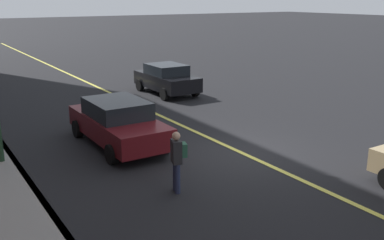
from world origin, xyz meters
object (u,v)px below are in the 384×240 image
pedestrian_with_backpack (177,158)px  car_maroon (118,122)px  car_black (167,79)px  traffic_light_mast (57,15)px

pedestrian_with_backpack → car_maroon: bearing=-3.1°
car_black → traffic_light_mast: size_ratio=0.65×
car_black → pedestrian_with_backpack: 11.68m
car_maroon → traffic_light_mast: traffic_light_mast is taller
car_black → car_maroon: bearing=139.4°
car_black → car_maroon: size_ratio=0.86×
car_maroon → pedestrian_with_backpack: pedestrian_with_backpack is taller
pedestrian_with_backpack → traffic_light_mast: bearing=19.2°
pedestrian_with_backpack → car_black: bearing=-28.0°
traffic_light_mast → pedestrian_with_backpack: bearing=-160.8°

